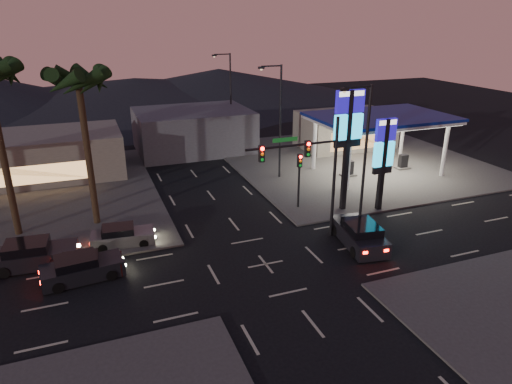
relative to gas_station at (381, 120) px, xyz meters
name	(u,v)px	position (x,y,z in m)	size (l,w,h in m)	color
ground	(266,264)	(-16.00, -12.00, -5.08)	(140.00, 140.00, 0.00)	black
corner_lot_ne	(353,161)	(0.00, 4.00, -5.02)	(24.00, 24.00, 0.12)	#47443F
gas_station	(381,120)	(0.00, 0.00, 0.00)	(12.20, 8.20, 5.47)	silver
convenience_store	(345,130)	(2.00, 9.00, -3.08)	(10.00, 6.00, 4.00)	#726B5B
pylon_sign_tall	(348,127)	(-7.50, -6.50, 1.31)	(2.20, 0.35, 9.00)	black
pylon_sign_short	(384,151)	(-5.00, -7.50, -0.42)	(1.60, 0.35, 7.00)	black
traffic_signal_mast	(311,164)	(-12.24, -10.01, 0.15)	(6.10, 0.39, 8.00)	black
pedestal_signal	(299,172)	(-10.50, -5.02, -2.16)	(0.32, 0.39, 4.30)	black
streetlight_near	(362,155)	(-9.21, -11.00, 0.64)	(2.14, 0.25, 10.00)	black
streetlight_mid	(278,116)	(-9.21, 2.00, 0.64)	(2.14, 0.25, 10.00)	black
streetlight_far	(229,93)	(-9.21, 16.00, 0.64)	(2.14, 0.25, 10.00)	black
palm_a	(79,89)	(-25.00, -2.50, 4.35)	(4.41, 4.41, 10.86)	black
building_far_west	(29,157)	(-30.00, 10.00, -3.08)	(16.00, 8.00, 4.00)	#726B5B
building_far_mid	(193,130)	(-14.00, 14.00, -2.88)	(12.00, 9.00, 4.40)	#4C4C51
hill_right	(219,83)	(-1.00, 48.00, -2.58)	(50.00, 50.00, 5.00)	black
hill_center	(135,90)	(-16.00, 48.00, -3.08)	(60.00, 60.00, 4.00)	black
car_lane_a_front	(81,269)	(-26.15, -9.89, -4.41)	(4.58, 2.29, 1.45)	black
car_lane_a_mid	(85,266)	(-25.95, -9.58, -4.48)	(4.10, 1.98, 1.30)	black
car_lane_b_front	(122,236)	(-23.64, -6.44, -4.47)	(4.14, 2.02, 1.31)	#5F5F62
car_lane_b_mid	(33,255)	(-28.74, -7.37, -4.34)	(5.00, 2.37, 1.59)	black
suv_station	(359,234)	(-9.51, -11.86, -4.32)	(2.80, 5.14, 1.63)	black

